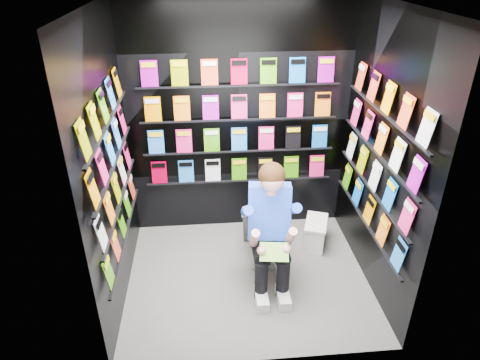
{
  "coord_description": "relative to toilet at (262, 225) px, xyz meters",
  "views": [
    {
      "loc": [
        -0.38,
        -3.34,
        2.96
      ],
      "look_at": [
        -0.07,
        0.15,
        1.06
      ],
      "focal_mm": 32.0,
      "sensor_mm": 36.0,
      "label": 1
    }
  ],
  "objects": [
    {
      "name": "floor",
      "position": [
        -0.2,
        -0.39,
        -0.37
      ],
      "size": [
        2.4,
        2.4,
        0.0
      ],
      "primitive_type": "plane",
      "color": "#5D5D5B",
      "rests_on": "ground"
    },
    {
      "name": "longbox",
      "position": [
        0.62,
        0.09,
        -0.22
      ],
      "size": [
        0.32,
        0.43,
        0.29
      ],
      "primitive_type": "cube",
      "rotation": [
        0.0,
        0.0,
        -0.34
      ],
      "color": "white",
      "rests_on": "floor"
    },
    {
      "name": "wall_back",
      "position": [
        -0.2,
        0.61,
        0.93
      ],
      "size": [
        2.4,
        0.04,
        2.6
      ],
      "primitive_type": "cube",
      "color": "black",
      "rests_on": "floor"
    },
    {
      "name": "comics_right",
      "position": [
        0.97,
        -0.39,
        0.94
      ],
      "size": [
        0.06,
        1.7,
        1.37
      ],
      "primitive_type": null,
      "color": "red",
      "rests_on": "wall_right"
    },
    {
      "name": "wall_left",
      "position": [
        -1.4,
        -0.39,
        0.93
      ],
      "size": [
        0.04,
        2.0,
        2.6
      ],
      "primitive_type": "cube",
      "color": "black",
      "rests_on": "floor"
    },
    {
      "name": "wall_front",
      "position": [
        -0.2,
        -1.39,
        0.93
      ],
      "size": [
        2.4,
        0.04,
        2.6
      ],
      "primitive_type": "cube",
      "color": "black",
      "rests_on": "floor"
    },
    {
      "name": "held_comic",
      "position": [
        0.0,
        -0.73,
        0.21
      ],
      "size": [
        0.27,
        0.18,
        0.11
      ],
      "primitive_type": "cube",
      "rotation": [
        -0.96,
        0.0,
        -0.13
      ],
      "color": "green",
      "rests_on": "reader"
    },
    {
      "name": "ceiling",
      "position": [
        -0.2,
        -0.39,
        2.23
      ],
      "size": [
        2.4,
        2.4,
        0.0
      ],
      "primitive_type": "plane",
      "color": "white",
      "rests_on": "floor"
    },
    {
      "name": "comics_left",
      "position": [
        -1.37,
        -0.39,
        0.94
      ],
      "size": [
        0.06,
        1.7,
        1.37
      ],
      "primitive_type": null,
      "color": "red",
      "rests_on": "wall_left"
    },
    {
      "name": "reader",
      "position": [
        -0.0,
        -0.38,
        0.41
      ],
      "size": [
        0.63,
        0.85,
        1.45
      ],
      "primitive_type": null,
      "rotation": [
        0.0,
        0.0,
        -0.13
      ],
      "color": "blue",
      "rests_on": "toilet"
    },
    {
      "name": "comics_back",
      "position": [
        -0.2,
        0.58,
        0.94
      ],
      "size": [
        2.1,
        0.06,
        1.37
      ],
      "primitive_type": null,
      "color": "red",
      "rests_on": "wall_back"
    },
    {
      "name": "wall_right",
      "position": [
        1.0,
        -0.39,
        0.93
      ],
      "size": [
        0.04,
        2.0,
        2.6
      ],
      "primitive_type": "cube",
      "color": "black",
      "rests_on": "floor"
    },
    {
      "name": "toilet",
      "position": [
        0.0,
        0.0,
        0.0
      ],
      "size": [
        0.51,
        0.8,
        0.73
      ],
      "primitive_type": "imported",
      "rotation": [
        0.0,
        0.0,
        3.01
      ],
      "color": "white",
      "rests_on": "floor"
    },
    {
      "name": "longbox_lid",
      "position": [
        0.62,
        0.09,
        -0.07
      ],
      "size": [
        0.35,
        0.45,
        0.03
      ],
      "primitive_type": "cube",
      "rotation": [
        0.0,
        0.0,
        -0.34
      ],
      "color": "white",
      "rests_on": "longbox"
    }
  ]
}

